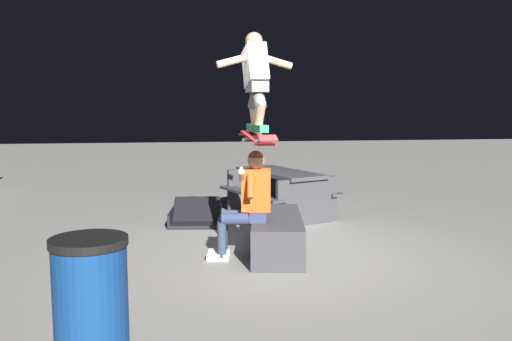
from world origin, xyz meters
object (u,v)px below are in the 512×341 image
Objects in this scene: skateboard at (257,138)px; skater_airborne at (256,77)px; kicker_ramp at (196,218)px; person_sitting_on_ledge at (247,200)px; ledge_box_main at (277,234)px; picnic_table_back at (280,186)px; trash_bin at (91,293)px.

skater_airborne is (0.06, 0.01, 0.69)m from skateboard.
person_sitting_on_ledge is at bearing -164.68° from kicker_ramp.
ledge_box_main is 1.59× the size of skateboard.
picnic_table_back is (2.33, -0.82, -0.21)m from person_sitting_on_ledge.
skater_airborne is 3.02m from picnic_table_back.
ledge_box_main is at bearing -62.19° from person_sitting_on_ledge.
person_sitting_on_ledge is 1.25× the size of kicker_ramp.
kicker_ramp is (2.02, 0.55, -0.64)m from person_sitting_on_ledge.
trash_bin is at bearing 143.64° from skater_airborne.
person_sitting_on_ledge is 0.62× the size of picnic_table_back.
skateboard is 1.21× the size of trash_bin.
ledge_box_main is at bearing -37.56° from trash_bin.
trash_bin reaches higher than ledge_box_main.
skater_airborne is at bearing -163.14° from kicker_ramp.
skateboard is at bearing -173.42° from skater_airborne.
skater_airborne reaches higher than trash_bin.
kicker_ramp is at bearing 27.59° from ledge_box_main.
skateboard is 0.92× the size of skater_airborne.
ledge_box_main is 0.79× the size of picnic_table_back.
skater_airborne reaches higher than person_sitting_on_ledge.
picnic_table_back is at bearing -26.69° from trash_bin.
kicker_ramp is 4.31m from trash_bin.
person_sitting_on_ledge is 1.43m from skater_airborne.
ledge_box_main is 0.66m from person_sitting_on_ledge.
skateboard is 2.74m from trash_bin.
skateboard is 1.00× the size of kicker_ramp.
ledge_box_main is 1.27× the size of person_sitting_on_ledge.
skateboard is 2.76m from picnic_table_back.
ledge_box_main is 1.95m from skater_airborne.
picnic_table_back is (2.12, -0.43, 0.27)m from ledge_box_main.
skateboard is at bearing -148.43° from person_sitting_on_ledge.
skater_airborne is 1.08× the size of kicker_ramp.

